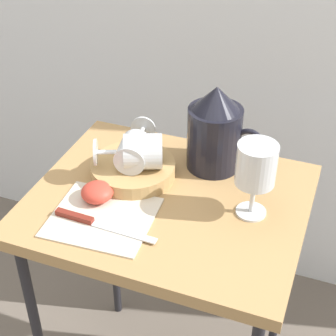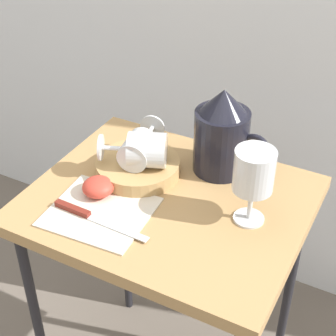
{
  "view_description": "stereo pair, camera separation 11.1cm",
  "coord_description": "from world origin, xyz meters",
  "px_view_note": "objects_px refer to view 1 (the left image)",
  "views": [
    {
      "loc": [
        0.32,
        -0.84,
        1.42
      ],
      "look_at": [
        0.0,
        0.0,
        0.78
      ],
      "focal_mm": 57.18,
      "sensor_mm": 36.0,
      "label": 1
    },
    {
      "loc": [
        0.42,
        -0.8,
        1.42
      ],
      "look_at": [
        0.0,
        0.0,
        0.78
      ],
      "focal_mm": 57.18,
      "sensor_mm": 36.0,
      "label": 2
    }
  ],
  "objects_px": {
    "wine_glass_tipped_near": "(134,151)",
    "table": "(168,222)",
    "apple_half_left": "(97,192)",
    "pitcher": "(215,135)",
    "basket_tray": "(133,169)",
    "wine_glass_tipped_far": "(141,152)",
    "knife": "(90,221)",
    "wine_glass_upright": "(256,168)"
  },
  "relations": [
    {
      "from": "wine_glass_upright",
      "to": "wine_glass_tipped_near",
      "type": "xyz_separation_m",
      "value": [
        -0.28,
        0.03,
        -0.04
      ]
    },
    {
      "from": "basket_tray",
      "to": "apple_half_left",
      "type": "relative_size",
      "value": 2.76
    },
    {
      "from": "wine_glass_tipped_far",
      "to": "apple_half_left",
      "type": "relative_size",
      "value": 2.36
    },
    {
      "from": "wine_glass_tipped_near",
      "to": "apple_half_left",
      "type": "distance_m",
      "value": 0.12
    },
    {
      "from": "table",
      "to": "apple_half_left",
      "type": "bearing_deg",
      "value": -155.91
    },
    {
      "from": "wine_glass_tipped_far",
      "to": "apple_half_left",
      "type": "xyz_separation_m",
      "value": [
        -0.06,
        -0.11,
        -0.05
      ]
    },
    {
      "from": "table",
      "to": "wine_glass_tipped_near",
      "type": "xyz_separation_m",
      "value": [
        -0.1,
        0.05,
        0.14
      ]
    },
    {
      "from": "wine_glass_upright",
      "to": "knife",
      "type": "xyz_separation_m",
      "value": [
        -0.3,
        -0.15,
        -0.11
      ]
    },
    {
      "from": "wine_glass_tipped_far",
      "to": "wine_glass_tipped_near",
      "type": "bearing_deg",
      "value": 168.89
    },
    {
      "from": "basket_tray",
      "to": "wine_glass_tipped_far",
      "type": "relative_size",
      "value": 1.17
    },
    {
      "from": "table",
      "to": "basket_tray",
      "type": "xyz_separation_m",
      "value": [
        -0.1,
        0.05,
        0.09
      ]
    },
    {
      "from": "table",
      "to": "apple_half_left",
      "type": "xyz_separation_m",
      "value": [
        -0.14,
        -0.06,
        0.09
      ]
    },
    {
      "from": "basket_tray",
      "to": "wine_glass_upright",
      "type": "height_order",
      "value": "wine_glass_upright"
    },
    {
      "from": "table",
      "to": "wine_glass_upright",
      "type": "distance_m",
      "value": 0.26
    },
    {
      "from": "apple_half_left",
      "to": "knife",
      "type": "distance_m",
      "value": 0.08
    },
    {
      "from": "table",
      "to": "knife",
      "type": "distance_m",
      "value": 0.2
    },
    {
      "from": "wine_glass_upright",
      "to": "wine_glass_tipped_far",
      "type": "distance_m",
      "value": 0.26
    },
    {
      "from": "basket_tray",
      "to": "knife",
      "type": "relative_size",
      "value": 0.85
    },
    {
      "from": "knife",
      "to": "wine_glass_tipped_far",
      "type": "bearing_deg",
      "value": 78.23
    },
    {
      "from": "pitcher",
      "to": "knife",
      "type": "bearing_deg",
      "value": -120.7
    },
    {
      "from": "table",
      "to": "basket_tray",
      "type": "distance_m",
      "value": 0.14
    },
    {
      "from": "knife",
      "to": "table",
      "type": "bearing_deg",
      "value": 49.29
    },
    {
      "from": "table",
      "to": "wine_glass_upright",
      "type": "bearing_deg",
      "value": 5.19
    },
    {
      "from": "wine_glass_tipped_near",
      "to": "table",
      "type": "bearing_deg",
      "value": -25.74
    },
    {
      "from": "table",
      "to": "wine_glass_tipped_far",
      "type": "bearing_deg",
      "value": 151.06
    },
    {
      "from": "apple_half_left",
      "to": "basket_tray",
      "type": "bearing_deg",
      "value": 72.62
    },
    {
      "from": "wine_glass_tipped_far",
      "to": "apple_half_left",
      "type": "distance_m",
      "value": 0.13
    },
    {
      "from": "table",
      "to": "wine_glass_tipped_far",
      "type": "distance_m",
      "value": 0.17
    },
    {
      "from": "wine_glass_upright",
      "to": "knife",
      "type": "bearing_deg",
      "value": -152.76
    },
    {
      "from": "apple_half_left",
      "to": "wine_glass_tipped_far",
      "type": "bearing_deg",
      "value": 61.22
    },
    {
      "from": "wine_glass_tipped_near",
      "to": "wine_glass_tipped_far",
      "type": "distance_m",
      "value": 0.02
    },
    {
      "from": "basket_tray",
      "to": "wine_glass_tipped_near",
      "type": "bearing_deg",
      "value": -7.43
    },
    {
      "from": "wine_glass_tipped_far",
      "to": "wine_glass_upright",
      "type": "bearing_deg",
      "value": -6.13
    },
    {
      "from": "apple_half_left",
      "to": "knife",
      "type": "relative_size",
      "value": 0.31
    },
    {
      "from": "wine_glass_tipped_far",
      "to": "apple_half_left",
      "type": "bearing_deg",
      "value": -118.78
    },
    {
      "from": "table",
      "to": "knife",
      "type": "relative_size",
      "value": 3.1
    },
    {
      "from": "basket_tray",
      "to": "pitcher",
      "type": "distance_m",
      "value": 0.2
    },
    {
      "from": "wine_glass_tipped_far",
      "to": "knife",
      "type": "bearing_deg",
      "value": -101.77
    },
    {
      "from": "table",
      "to": "knife",
      "type": "xyz_separation_m",
      "value": [
        -0.12,
        -0.14,
        0.08
      ]
    },
    {
      "from": "wine_glass_tipped_near",
      "to": "knife",
      "type": "height_order",
      "value": "wine_glass_tipped_near"
    },
    {
      "from": "pitcher",
      "to": "apple_half_left",
      "type": "xyz_separation_m",
      "value": [
        -0.19,
        -0.22,
        -0.06
      ]
    },
    {
      "from": "basket_tray",
      "to": "knife",
      "type": "distance_m",
      "value": 0.19
    }
  ]
}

